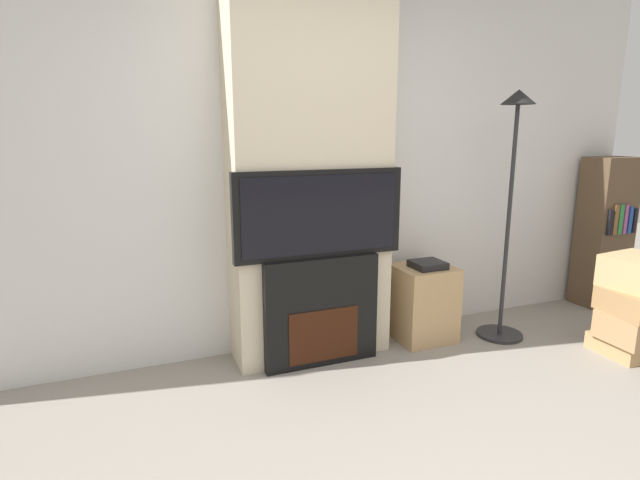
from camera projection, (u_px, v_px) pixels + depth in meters
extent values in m
cube|color=silver|center=(299.00, 157.00, 3.44)|extent=(6.00, 0.06, 2.70)
cube|color=beige|center=(310.00, 159.00, 3.25)|extent=(1.06, 0.36, 2.70)
cube|color=black|center=(320.00, 311.00, 3.30)|extent=(0.78, 0.14, 0.73)
cube|color=#33160A|center=(324.00, 335.00, 3.26)|extent=(0.48, 0.01, 0.35)
cube|color=black|center=(320.00, 214.00, 3.16)|extent=(1.13, 0.06, 0.56)
cube|color=black|center=(322.00, 215.00, 3.13)|extent=(1.04, 0.01, 0.49)
cylinder|color=#262628|center=(499.00, 334.00, 3.80)|extent=(0.34, 0.34, 0.03)
cylinder|color=#262628|center=(508.00, 224.00, 3.62)|extent=(0.03, 0.03, 1.68)
cone|color=black|center=(519.00, 97.00, 3.43)|extent=(0.24, 0.24, 0.10)
cube|color=tan|center=(631.00, 344.00, 3.51)|extent=(0.49, 0.39, 0.12)
cube|color=tan|center=(637.00, 327.00, 3.42)|extent=(0.46, 0.36, 0.19)
cube|color=tan|center=(423.00, 303.00, 3.70)|extent=(0.41, 0.38, 0.56)
cube|color=black|center=(428.00, 265.00, 3.60)|extent=(0.23, 0.21, 0.05)
cube|color=brown|center=(604.00, 232.00, 4.40)|extent=(0.42, 0.29, 1.31)
cube|color=black|center=(610.00, 223.00, 4.18)|extent=(0.05, 0.02, 0.22)
cube|color=brown|center=(615.00, 220.00, 4.20)|extent=(0.04, 0.02, 0.26)
cube|color=#2D7F3D|center=(620.00, 220.00, 4.22)|extent=(0.05, 0.02, 0.25)
cube|color=#994C84|center=(625.00, 219.00, 4.24)|extent=(0.04, 0.02, 0.25)
cube|color=#234799|center=(630.00, 220.00, 4.27)|extent=(0.04, 0.02, 0.23)
cube|color=black|center=(634.00, 221.00, 4.29)|extent=(0.03, 0.02, 0.21)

